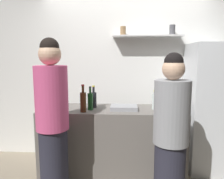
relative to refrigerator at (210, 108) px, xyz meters
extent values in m
cube|color=white|center=(-1.20, 0.40, 0.41)|extent=(4.80, 0.10, 2.60)
cube|color=silver|center=(-0.88, 0.24, 1.01)|extent=(1.02, 0.22, 0.02)
cylinder|color=olive|center=(-1.24, 0.24, 1.09)|extent=(0.08, 0.08, 0.13)
cylinder|color=#4C4C51|center=(-0.52, 0.24, 1.10)|extent=(0.08, 0.08, 0.15)
cube|color=silver|center=(0.00, 0.00, 0.00)|extent=(0.63, 0.62, 1.78)
cube|color=#66605B|center=(-1.37, -0.30, -0.42)|extent=(1.83, 0.61, 0.93)
cube|color=gray|center=(-1.21, -0.35, 0.07)|extent=(0.34, 0.24, 0.05)
cylinder|color=#B2B2B7|center=(-2.14, -0.46, 0.10)|extent=(0.12, 0.12, 0.12)
cylinder|color=silver|center=(-2.14, -0.44, 0.17)|extent=(0.03, 0.01, 0.19)
cylinder|color=silver|center=(-2.12, -0.43, 0.16)|extent=(0.04, 0.02, 0.16)
cylinder|color=silver|center=(-2.14, -0.47, 0.16)|extent=(0.01, 0.04, 0.15)
cylinder|color=silver|center=(-2.13, -0.48, 0.17)|extent=(0.03, 0.02, 0.17)
cylinder|color=silver|center=(-2.15, -0.48, 0.16)|extent=(0.01, 0.01, 0.17)
cylinder|color=#472814|center=(-1.71, -0.50, 0.16)|extent=(0.07, 0.07, 0.24)
cylinder|color=#472814|center=(-1.71, -0.50, 0.32)|extent=(0.03, 0.03, 0.08)
cylinder|color=maroon|center=(-1.71, -0.50, 0.37)|extent=(0.03, 0.03, 0.02)
cylinder|color=black|center=(-1.61, -0.25, 0.14)|extent=(0.08, 0.08, 0.20)
cylinder|color=black|center=(-1.61, -0.25, 0.28)|extent=(0.03, 0.03, 0.08)
cylinder|color=gold|center=(-1.61, -0.25, 0.33)|extent=(0.03, 0.03, 0.02)
cylinder|color=#19471E|center=(-1.64, -0.38, 0.15)|extent=(0.07, 0.07, 0.21)
cylinder|color=#19471E|center=(-1.64, -0.38, 0.29)|extent=(0.03, 0.03, 0.07)
cylinder|color=black|center=(-1.64, -0.38, 0.33)|extent=(0.03, 0.03, 0.02)
cylinder|color=silver|center=(-0.81, -0.31, 0.14)|extent=(0.09, 0.09, 0.20)
cylinder|color=silver|center=(-0.81, -0.31, 0.26)|extent=(0.05, 0.05, 0.03)
cylinder|color=yellow|center=(-0.81, -0.31, 0.28)|extent=(0.05, 0.05, 0.02)
cylinder|color=gray|center=(-0.76, -1.01, 0.18)|extent=(0.34, 0.34, 0.61)
sphere|color=#D8AD8C|center=(-0.76, -1.01, 0.59)|extent=(0.21, 0.21, 0.21)
sphere|color=black|center=(-0.76, -1.01, 0.66)|extent=(0.18, 0.18, 0.18)
cylinder|color=#262633|center=(-1.96, -0.88, -0.47)|extent=(0.30, 0.30, 0.84)
cylinder|color=#D14C7F|center=(-1.96, -0.88, 0.28)|extent=(0.34, 0.34, 0.67)
sphere|color=#D8AD8C|center=(-1.96, -0.88, 0.73)|extent=(0.23, 0.23, 0.23)
sphere|color=black|center=(-1.96, -0.88, 0.80)|extent=(0.19, 0.19, 0.19)
camera|label=1|loc=(-1.20, -3.02, 0.69)|focal=34.46mm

